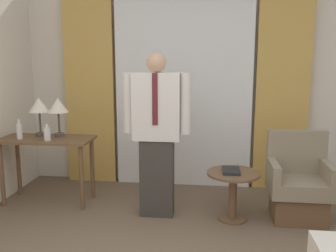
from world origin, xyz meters
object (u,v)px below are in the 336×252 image
object	(u,v)px
person	(157,130)
bottle_by_lamp	(47,134)
table_lamp_right	(58,107)
book	(231,171)
table_lamp_left	(39,107)
bottle_near_edge	(19,131)
desk	(47,150)
side_table	(233,188)
armchair	(298,187)

from	to	relation	value
person	bottle_by_lamp	bearing A→B (deg)	175.87
table_lamp_right	book	distance (m)	2.12
table_lamp_left	bottle_near_edge	bearing A→B (deg)	-131.12
desk	table_lamp_right	bearing A→B (deg)	42.90
desk	side_table	distance (m)	2.18
person	side_table	bearing A→B (deg)	-2.54
table_lamp_left	side_table	xyz separation A→B (m)	(2.27, -0.35, -0.78)
table_lamp_right	book	xyz separation A→B (m)	(2.01, -0.35, -0.59)
table_lamp_left	book	distance (m)	2.35
desk	side_table	bearing A→B (deg)	-6.52
armchair	book	xyz separation A→B (m)	(-0.72, -0.12, 0.19)
person	book	xyz separation A→B (m)	(0.79, -0.03, -0.41)
table_lamp_right	bottle_near_edge	distance (m)	0.51
table_lamp_left	armchair	xyz separation A→B (m)	(2.96, -0.23, -0.78)
table_lamp_left	person	size ratio (longest dim) A/B	0.26
bottle_by_lamp	person	distance (m)	1.27
bottle_by_lamp	armchair	distance (m)	2.82
table_lamp_right	armchair	distance (m)	2.85
bottle_by_lamp	side_table	world-z (taller)	bottle_by_lamp
table_lamp_left	table_lamp_right	size ratio (longest dim) A/B	1.00
bottle_by_lamp	book	distance (m)	2.09
desk	bottle_near_edge	size ratio (longest dim) A/B	4.57
table_lamp_right	armchair	xyz separation A→B (m)	(2.73, -0.23, -0.78)
table_lamp_left	person	world-z (taller)	person
side_table	armchair	bearing A→B (deg)	10.13
table_lamp_right	bottle_near_edge	bearing A→B (deg)	-154.72
book	table_lamp_right	bearing A→B (deg)	170.14
bottle_near_edge	armchair	world-z (taller)	bottle_near_edge
table_lamp_right	person	distance (m)	1.27
person	side_table	world-z (taller)	person
bottle_near_edge	armchair	xyz separation A→B (m)	(3.13, -0.04, -0.53)
table_lamp_right	person	size ratio (longest dim) A/B	0.26
desk	book	xyz separation A→B (m)	(2.13, -0.24, -0.10)
bottle_near_edge	side_table	size ratio (longest dim) A/B	0.42
table_lamp_left	bottle_near_edge	size ratio (longest dim) A/B	1.96
bottle_by_lamp	person	world-z (taller)	person
table_lamp_right	side_table	world-z (taller)	table_lamp_right
desk	bottle_by_lamp	xyz separation A→B (m)	(0.07, -0.12, 0.22)
side_table	bottle_by_lamp	bearing A→B (deg)	176.49
desk	table_lamp_right	size ratio (longest dim) A/B	2.33
desk	side_table	world-z (taller)	desk
bottle_by_lamp	person	size ratio (longest dim) A/B	0.11
book	side_table	bearing A→B (deg)	-12.71
side_table	book	size ratio (longest dim) A/B	2.14
desk	book	bearing A→B (deg)	-6.44
table_lamp_left	side_table	distance (m)	2.42
person	table_lamp_left	bearing A→B (deg)	167.63
bottle_by_lamp	armchair	world-z (taller)	bottle_by_lamp
table_lamp_left	armchair	size ratio (longest dim) A/B	0.49
table_lamp_right	book	world-z (taller)	table_lamp_right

